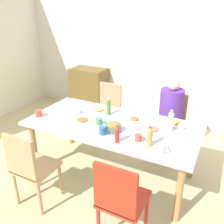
{
  "coord_description": "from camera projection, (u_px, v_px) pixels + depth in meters",
  "views": [
    {
      "loc": [
        1.18,
        -2.33,
        2.04
      ],
      "look_at": [
        0.0,
        0.0,
        0.88
      ],
      "focal_mm": 38.66,
      "sensor_mm": 36.0,
      "label": 1
    }
  ],
  "objects": [
    {
      "name": "chair_1",
      "position": [
        171.0,
        120.0,
        3.5
      ],
      "size": [
        0.4,
        0.4,
        0.9
      ],
      "color": "tan",
      "rests_on": "ground_plane"
    },
    {
      "name": "plate_2",
      "position": [
        82.0,
        120.0,
        2.96
      ],
      "size": [
        0.25,
        0.25,
        0.04
      ],
      "color": "silver",
      "rests_on": "dining_table"
    },
    {
      "name": "plate_4",
      "position": [
        153.0,
        130.0,
        2.73
      ],
      "size": [
        0.24,
        0.24,
        0.04
      ],
      "color": "silver",
      "rests_on": "dining_table"
    },
    {
      "name": "plate_1",
      "position": [
        99.0,
        110.0,
        3.25
      ],
      "size": [
        0.26,
        0.26,
        0.04
      ],
      "color": "white",
      "rests_on": "dining_table"
    },
    {
      "name": "person_1",
      "position": [
        171.0,
        110.0,
        3.35
      ],
      "size": [
        0.32,
        0.32,
        1.17
      ],
      "color": "#243B4D",
      "rests_on": "ground_plane"
    },
    {
      "name": "bottle_2",
      "position": [
        171.0,
        121.0,
        2.69
      ],
      "size": [
        0.06,
        0.06,
        0.26
      ],
      "color": "silver",
      "rests_on": "dining_table"
    },
    {
      "name": "chair_2",
      "position": [
        108.0,
        108.0,
        3.93
      ],
      "size": [
        0.4,
        0.4,
        0.9
      ],
      "color": "tan",
      "rests_on": "ground_plane"
    },
    {
      "name": "chair_3",
      "position": [
        30.0,
        166.0,
        2.51
      ],
      "size": [
        0.4,
        0.4,
        0.9
      ],
      "color": "tan",
      "rests_on": "ground_plane"
    },
    {
      "name": "cup_5",
      "position": [
        74.0,
        111.0,
        3.14
      ],
      "size": [
        0.11,
        0.08,
        0.09
      ],
      "color": "white",
      "rests_on": "dining_table"
    },
    {
      "name": "chair_0",
      "position": [
        120.0,
        199.0,
        2.08
      ],
      "size": [
        0.4,
        0.4,
        0.9
      ],
      "color": "red",
      "rests_on": "ground_plane"
    },
    {
      "name": "cup_3",
      "position": [
        99.0,
        121.0,
        2.88
      ],
      "size": [
        0.11,
        0.07,
        0.08
      ],
      "color": "#4B8664",
      "rests_on": "dining_table"
    },
    {
      "name": "cup_2",
      "position": [
        182.0,
        128.0,
        2.74
      ],
      "size": [
        0.11,
        0.08,
        0.07
      ],
      "color": "white",
      "rests_on": "dining_table"
    },
    {
      "name": "dining_table",
      "position": [
        112.0,
        129.0,
        2.94
      ],
      "size": [
        2.07,
        0.98,
        0.73
      ],
      "color": "silver",
      "rests_on": "ground_plane"
    },
    {
      "name": "cup_4",
      "position": [
        39.0,
        113.0,
        3.08
      ],
      "size": [
        0.12,
        0.08,
        0.09
      ],
      "color": "#CE5039",
      "rests_on": "dining_table"
    },
    {
      "name": "cup_0",
      "position": [
        161.0,
        148.0,
        2.32
      ],
      "size": [
        0.11,
        0.07,
        0.09
      ],
      "color": "white",
      "rests_on": "dining_table"
    },
    {
      "name": "side_cabinet",
      "position": [
        89.0,
        90.0,
        4.95
      ],
      "size": [
        0.7,
        0.44,
        0.9
      ],
      "primitive_type": "cube",
      "color": "brown",
      "rests_on": "ground_plane"
    },
    {
      "name": "bottle_0",
      "position": [
        108.0,
        107.0,
        3.11
      ],
      "size": [
        0.06,
        0.06,
        0.23
      ],
      "color": "#56833A",
      "rests_on": "dining_table"
    },
    {
      "name": "bowl_0",
      "position": [
        113.0,
        127.0,
        2.72
      ],
      "size": [
        0.18,
        0.18,
        0.1
      ],
      "color": "#537B4B",
      "rests_on": "dining_table"
    },
    {
      "name": "ground_plane",
      "position": [
        112.0,
        173.0,
        3.21
      ],
      "size": [
        6.7,
        6.7,
        0.0
      ],
      "primitive_type": "plane",
      "color": "#C5BD8B"
    },
    {
      "name": "bottle_3",
      "position": [
        150.0,
        137.0,
        2.41
      ],
      "size": [
        0.06,
        0.06,
        0.22
      ],
      "color": "tan",
      "rests_on": "dining_table"
    },
    {
      "name": "plate_0",
      "position": [
        175.0,
        123.0,
        2.9
      ],
      "size": [
        0.25,
        0.25,
        0.04
      ],
      "color": "silver",
      "rests_on": "dining_table"
    },
    {
      "name": "bottle_1",
      "position": [
        117.0,
        134.0,
        2.48
      ],
      "size": [
        0.05,
        0.05,
        0.19
      ],
      "color": "red",
      "rests_on": "dining_table"
    },
    {
      "name": "cup_1",
      "position": [
        103.0,
        131.0,
        2.65
      ],
      "size": [
        0.11,
        0.08,
        0.09
      ],
      "color": "#2D62A5",
      "rests_on": "dining_table"
    },
    {
      "name": "cup_6",
      "position": [
        138.0,
        138.0,
        2.53
      ],
      "size": [
        0.11,
        0.07,
        0.07
      ],
      "color": "#CB5144",
      "rests_on": "dining_table"
    },
    {
      "name": "wall_back",
      "position": [
        162.0,
        51.0,
        4.29
      ],
      "size": [
        5.83,
        0.12,
        2.6
      ],
      "primitive_type": "cube",
      "color": "silver",
      "rests_on": "ground_plane"
    },
    {
      "name": "plate_3",
      "position": [
        135.0,
        119.0,
        2.98
      ],
      "size": [
        0.2,
        0.2,
        0.04
      ],
      "color": "silver",
      "rests_on": "dining_table"
    }
  ]
}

